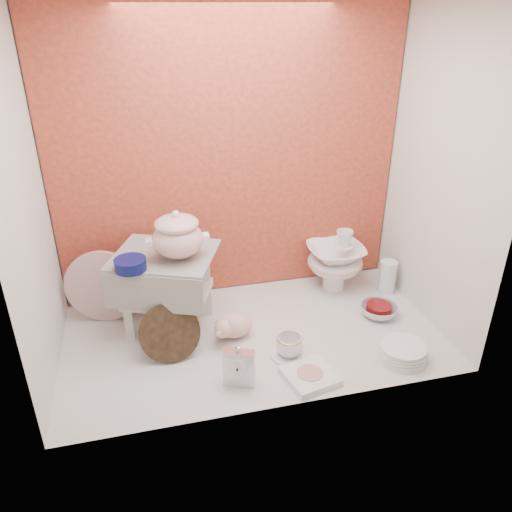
{
  "coord_description": "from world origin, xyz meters",
  "views": [
    {
      "loc": [
        -0.47,
        -1.95,
        1.45
      ],
      "look_at": [
        0.02,
        0.02,
        0.42
      ],
      "focal_mm": 35.23,
      "sensor_mm": 36.0,
      "label": 1
    }
  ],
  "objects_px": {
    "mantel_clock": "(239,366)",
    "porcelain_tower": "(335,260)",
    "blue_white_vase": "(157,287)",
    "step_stool": "(168,291)",
    "gold_rim_teacup": "(289,346)",
    "floral_platter": "(103,286)",
    "dinner_plate_stack": "(402,352)",
    "plush_pig": "(234,325)",
    "crystal_bowl": "(379,311)",
    "soup_tureen": "(177,234)"
  },
  "relations": [
    {
      "from": "gold_rim_teacup",
      "to": "dinner_plate_stack",
      "type": "height_order",
      "value": "gold_rim_teacup"
    },
    {
      "from": "blue_white_vase",
      "to": "plush_pig",
      "type": "height_order",
      "value": "blue_white_vase"
    },
    {
      "from": "floral_platter",
      "to": "porcelain_tower",
      "type": "relative_size",
      "value": 1.07
    },
    {
      "from": "soup_tureen",
      "to": "dinner_plate_stack",
      "type": "xyz_separation_m",
      "value": [
        0.93,
        -0.46,
        -0.48
      ]
    },
    {
      "from": "step_stool",
      "to": "soup_tureen",
      "type": "height_order",
      "value": "soup_tureen"
    },
    {
      "from": "step_stool",
      "to": "plush_pig",
      "type": "relative_size",
      "value": 2.05
    },
    {
      "from": "porcelain_tower",
      "to": "gold_rim_teacup",
      "type": "bearing_deg",
      "value": -128.68
    },
    {
      "from": "dinner_plate_stack",
      "to": "porcelain_tower",
      "type": "distance_m",
      "value": 0.69
    },
    {
      "from": "mantel_clock",
      "to": "crystal_bowl",
      "type": "height_order",
      "value": "mantel_clock"
    },
    {
      "from": "blue_white_vase",
      "to": "mantel_clock",
      "type": "relative_size",
      "value": 1.26
    },
    {
      "from": "gold_rim_teacup",
      "to": "dinner_plate_stack",
      "type": "distance_m",
      "value": 0.51
    },
    {
      "from": "dinner_plate_stack",
      "to": "gold_rim_teacup",
      "type": "bearing_deg",
      "value": 164.07
    },
    {
      "from": "blue_white_vase",
      "to": "mantel_clock",
      "type": "bearing_deg",
      "value": -67.62
    },
    {
      "from": "step_stool",
      "to": "dinner_plate_stack",
      "type": "bearing_deg",
      "value": -5.29
    },
    {
      "from": "blue_white_vase",
      "to": "mantel_clock",
      "type": "xyz_separation_m",
      "value": [
        0.29,
        -0.7,
        -0.03
      ]
    },
    {
      "from": "soup_tureen",
      "to": "blue_white_vase",
      "type": "height_order",
      "value": "soup_tureen"
    },
    {
      "from": "blue_white_vase",
      "to": "porcelain_tower",
      "type": "relative_size",
      "value": 0.69
    },
    {
      "from": "porcelain_tower",
      "to": "plush_pig",
      "type": "bearing_deg",
      "value": -153.0
    },
    {
      "from": "plush_pig",
      "to": "gold_rim_teacup",
      "type": "relative_size",
      "value": 1.83
    },
    {
      "from": "gold_rim_teacup",
      "to": "plush_pig",
      "type": "bearing_deg",
      "value": 135.36
    },
    {
      "from": "soup_tureen",
      "to": "floral_platter",
      "type": "height_order",
      "value": "soup_tureen"
    },
    {
      "from": "plush_pig",
      "to": "dinner_plate_stack",
      "type": "xyz_separation_m",
      "value": [
        0.7,
        -0.35,
        -0.03
      ]
    },
    {
      "from": "floral_platter",
      "to": "dinner_plate_stack",
      "type": "distance_m",
      "value": 1.47
    },
    {
      "from": "step_stool",
      "to": "gold_rim_teacup",
      "type": "xyz_separation_m",
      "value": [
        0.5,
        -0.38,
        -0.14
      ]
    },
    {
      "from": "soup_tureen",
      "to": "mantel_clock",
      "type": "xyz_separation_m",
      "value": [
        0.18,
        -0.45,
        -0.42
      ]
    },
    {
      "from": "step_stool",
      "to": "dinner_plate_stack",
      "type": "relative_size",
      "value": 2.06
    },
    {
      "from": "soup_tureen",
      "to": "dinner_plate_stack",
      "type": "relative_size",
      "value": 1.22
    },
    {
      "from": "step_stool",
      "to": "gold_rim_teacup",
      "type": "distance_m",
      "value": 0.65
    },
    {
      "from": "step_stool",
      "to": "plush_pig",
      "type": "distance_m",
      "value": 0.36
    },
    {
      "from": "floral_platter",
      "to": "dinner_plate_stack",
      "type": "bearing_deg",
      "value": -26.94
    },
    {
      "from": "plush_pig",
      "to": "porcelain_tower",
      "type": "distance_m",
      "value": 0.73
    },
    {
      "from": "soup_tureen",
      "to": "porcelain_tower",
      "type": "height_order",
      "value": "soup_tureen"
    },
    {
      "from": "mantel_clock",
      "to": "porcelain_tower",
      "type": "relative_size",
      "value": 0.55
    },
    {
      "from": "step_stool",
      "to": "mantel_clock",
      "type": "bearing_deg",
      "value": -42.21
    },
    {
      "from": "mantel_clock",
      "to": "soup_tureen",
      "type": "bearing_deg",
      "value": 134.99
    },
    {
      "from": "step_stool",
      "to": "gold_rim_teacup",
      "type": "relative_size",
      "value": 3.76
    },
    {
      "from": "dinner_plate_stack",
      "to": "mantel_clock",
      "type": "bearing_deg",
      "value": 179.11
    },
    {
      "from": "soup_tureen",
      "to": "plush_pig",
      "type": "xyz_separation_m",
      "value": [
        0.23,
        -0.11,
        -0.45
      ]
    },
    {
      "from": "soup_tureen",
      "to": "porcelain_tower",
      "type": "distance_m",
      "value": 0.96
    },
    {
      "from": "gold_rim_teacup",
      "to": "blue_white_vase",
      "type": "bearing_deg",
      "value": 133.86
    },
    {
      "from": "step_stool",
      "to": "porcelain_tower",
      "type": "bearing_deg",
      "value": 31.88
    },
    {
      "from": "mantel_clock",
      "to": "dinner_plate_stack",
      "type": "relative_size",
      "value": 0.87
    },
    {
      "from": "step_stool",
      "to": "floral_platter",
      "type": "relative_size",
      "value": 1.22
    },
    {
      "from": "plush_pig",
      "to": "crystal_bowl",
      "type": "distance_m",
      "value": 0.76
    },
    {
      "from": "floral_platter",
      "to": "gold_rim_teacup",
      "type": "xyz_separation_m",
      "value": [
        0.81,
        -0.52,
        -0.13
      ]
    },
    {
      "from": "blue_white_vase",
      "to": "crystal_bowl",
      "type": "height_order",
      "value": "blue_white_vase"
    },
    {
      "from": "dinner_plate_stack",
      "to": "crystal_bowl",
      "type": "relative_size",
      "value": 1.18
    },
    {
      "from": "gold_rim_teacup",
      "to": "crystal_bowl",
      "type": "height_order",
      "value": "gold_rim_teacup"
    },
    {
      "from": "dinner_plate_stack",
      "to": "porcelain_tower",
      "type": "height_order",
      "value": "porcelain_tower"
    },
    {
      "from": "blue_white_vase",
      "to": "gold_rim_teacup",
      "type": "distance_m",
      "value": 0.8
    }
  ]
}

